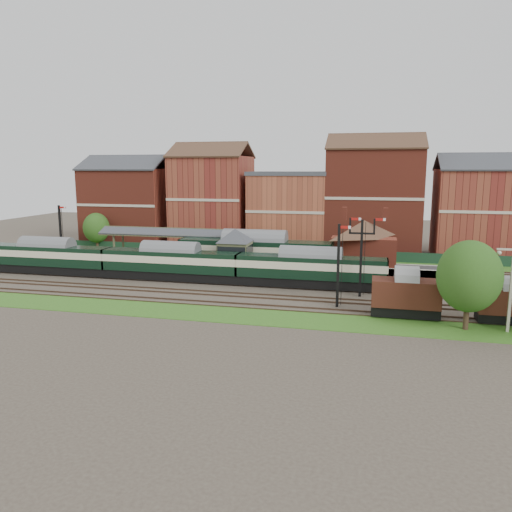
% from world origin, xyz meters
% --- Properties ---
extents(ground, '(160.00, 160.00, 0.00)m').
position_xyz_m(ground, '(0.00, 0.00, 0.00)').
color(ground, '#473D33').
rests_on(ground, ground).
extents(grass_back, '(90.00, 4.50, 0.06)m').
position_xyz_m(grass_back, '(0.00, 16.00, 0.03)').
color(grass_back, '#2D6619').
rests_on(grass_back, ground).
extents(grass_front, '(90.00, 5.00, 0.06)m').
position_xyz_m(grass_front, '(0.00, -12.00, 0.03)').
color(grass_front, '#2D6619').
rests_on(grass_front, ground).
extents(fence, '(90.00, 0.12, 1.50)m').
position_xyz_m(fence, '(0.00, 18.00, 0.75)').
color(fence, '#193823').
rests_on(fence, ground).
extents(platform, '(55.00, 3.40, 1.00)m').
position_xyz_m(platform, '(-5.00, 9.75, 0.50)').
color(platform, '#2D2D2D').
rests_on(platform, ground).
extents(signal_box, '(5.40, 5.40, 6.00)m').
position_xyz_m(signal_box, '(-3.00, 3.25, 3.19)').
color(signal_box, '#617553').
rests_on(signal_box, ground).
extents(brick_hut, '(3.20, 2.64, 2.94)m').
position_xyz_m(brick_hut, '(5.00, 3.25, 1.20)').
color(brick_hut, maroon).
rests_on(brick_hut, ground).
extents(station_building, '(8.10, 8.10, 5.90)m').
position_xyz_m(station_building, '(12.00, 9.75, 3.96)').
color(station_building, maroon).
rests_on(station_building, platform).
extents(canopy, '(26.00, 3.89, 4.08)m').
position_xyz_m(canopy, '(-11.00, 9.75, 4.58)').
color(canopy, '#4F4F31').
rests_on(canopy, platform).
extents(semaphore_bracket, '(3.60, 0.25, 8.18)m').
position_xyz_m(semaphore_bracket, '(12.04, -2.50, 4.63)').
color(semaphore_bracket, black).
rests_on(semaphore_bracket, ground).
extents(semaphore_platform_end, '(1.23, 0.25, 8.00)m').
position_xyz_m(semaphore_platform_end, '(-29.98, 8.00, 4.16)').
color(semaphore_platform_end, black).
rests_on(semaphore_platform_end, ground).
extents(semaphore_siding, '(1.23, 0.25, 8.00)m').
position_xyz_m(semaphore_siding, '(10.02, -7.00, 4.16)').
color(semaphore_siding, black).
rests_on(semaphore_siding, ground).
extents(yard_lamp, '(2.60, 0.22, 7.00)m').
position_xyz_m(yard_lamp, '(24.00, -11.50, 3.99)').
color(yard_lamp, beige).
rests_on(yard_lamp, ground).
extents(town_backdrop, '(69.00, 10.00, 16.00)m').
position_xyz_m(town_backdrop, '(-0.18, 25.00, 7.00)').
color(town_backdrop, maroon).
rests_on(town_backdrop, ground).
extents(dmu_train, '(49.59, 2.61, 3.81)m').
position_xyz_m(dmu_train, '(-9.97, 0.00, 2.24)').
color(dmu_train, black).
rests_on(dmu_train, ground).
extents(platform_railcar, '(19.52, 3.07, 4.50)m').
position_xyz_m(platform_railcar, '(-1.34, 6.50, 2.62)').
color(platform_railcar, black).
rests_on(platform_railcar, ground).
extents(goods_van_a, '(5.89, 2.55, 3.57)m').
position_xyz_m(goods_van_a, '(16.13, -9.00, 2.04)').
color(goods_van_a, black).
rests_on(goods_van_a, ground).
extents(goods_van_b, '(5.28, 2.29, 3.20)m').
position_xyz_m(goods_van_b, '(24.71, -9.00, 1.84)').
color(goods_van_b, black).
rests_on(goods_van_b, ground).
extents(tree_far, '(5.11, 5.11, 7.45)m').
position_xyz_m(tree_far, '(20.80, -11.60, 4.50)').
color(tree_far, '#382619').
rests_on(tree_far, ground).
extents(tree_back, '(4.18, 4.18, 6.10)m').
position_xyz_m(tree_back, '(-30.18, 17.70, 3.69)').
color(tree_back, '#382619').
rests_on(tree_back, ground).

